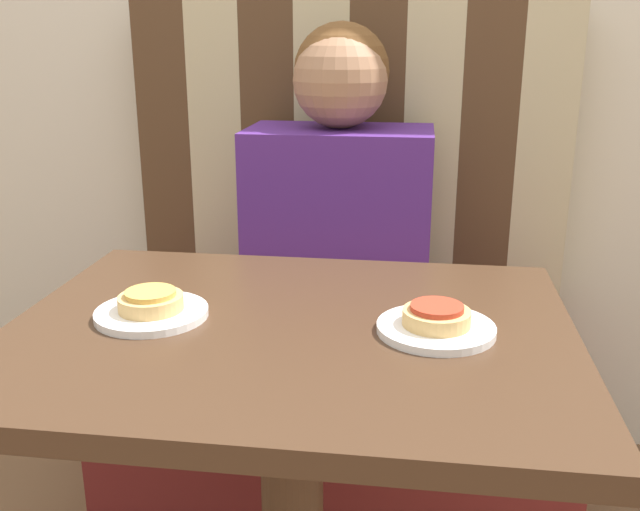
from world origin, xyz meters
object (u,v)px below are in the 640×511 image
plate_left (151,314)px  pizza_right (437,317)px  plate_right (436,330)px  pizza_left (150,302)px  person (339,191)px

plate_left → pizza_right: pizza_right is taller
plate_left → pizza_right: 0.43m
plate_right → pizza_left: pizza_left is taller
pizza_left → plate_left: bearing=180.0°
plate_left → person: bearing=71.8°
person → plate_left: bearing=-108.2°
plate_left → plate_right: 0.43m
person → pizza_left: size_ratio=7.25×
plate_left → plate_right: size_ratio=1.00×
plate_right → pizza_right: bearing=180.0°
plate_right → person: bearing=108.2°
person → plate_right: person is taller
person → plate_left: person is taller
person → plate_right: 0.69m
plate_right → pizza_left: bearing=180.0°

